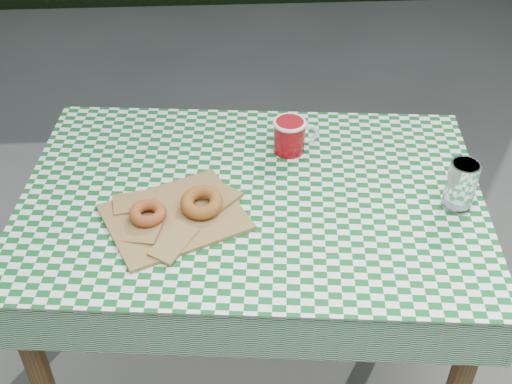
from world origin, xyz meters
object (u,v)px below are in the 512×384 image
coffee_mug (289,136)px  drinking_glass (461,186)px  paper_bag (175,216)px  table (252,291)px

coffee_mug → drinking_glass: size_ratio=1.29×
drinking_glass → paper_bag: bearing=-179.3°
table → drinking_glass: (0.53, -0.08, 0.45)m
paper_bag → drinking_glass: size_ratio=2.40×
coffee_mug → drinking_glass: 0.49m
paper_bag → drinking_glass: 0.73m
coffee_mug → table: bearing=-129.8°
table → coffee_mug: 0.49m
paper_bag → drinking_glass: bearing=0.7°
drinking_glass → table: bearing=171.8°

